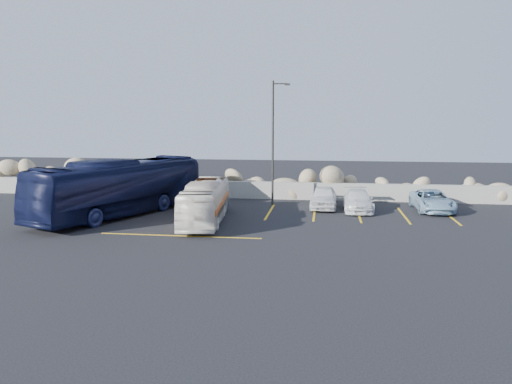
# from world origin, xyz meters

# --- Properties ---
(ground) EXTENTS (90.00, 90.00, 0.00)m
(ground) POSITION_xyz_m (0.00, 0.00, 0.00)
(ground) COLOR black
(ground) RESTS_ON ground
(seawall) EXTENTS (60.00, 0.40, 1.20)m
(seawall) POSITION_xyz_m (0.00, 12.00, 0.60)
(seawall) COLOR gray
(seawall) RESTS_ON ground
(riprap_pile) EXTENTS (54.00, 2.80, 2.60)m
(riprap_pile) POSITION_xyz_m (0.00, 13.20, 1.30)
(riprap_pile) COLOR #988463
(riprap_pile) RESTS_ON ground
(parking_lines) EXTENTS (18.16, 9.36, 0.01)m
(parking_lines) POSITION_xyz_m (4.64, 5.57, 0.01)
(parking_lines) COLOR gold
(parking_lines) RESTS_ON ground
(lamppost) EXTENTS (1.14, 0.18, 8.00)m
(lamppost) POSITION_xyz_m (2.56, 9.50, 4.30)
(lamppost) COLOR #2C2A27
(lamppost) RESTS_ON ground
(vintage_bus) EXTENTS (2.71, 8.13, 2.22)m
(vintage_bus) POSITION_xyz_m (-0.56, 3.64, 1.11)
(vintage_bus) COLOR silver
(vintage_bus) RESTS_ON ground
(tour_coach) EXTENTS (7.00, 11.96, 3.28)m
(tour_coach) POSITION_xyz_m (-5.92, 4.78, 1.64)
(tour_coach) COLOR black
(tour_coach) RESTS_ON ground
(car_a) EXTENTS (1.75, 4.08, 1.37)m
(car_a) POSITION_xyz_m (5.83, 8.81, 0.69)
(car_a) COLOR white
(car_a) RESTS_ON ground
(car_c) EXTENTS (1.80, 4.29, 1.24)m
(car_c) POSITION_xyz_m (7.91, 8.25, 0.62)
(car_c) COLOR white
(car_c) RESTS_ON ground
(car_d) EXTENTS (2.24, 4.63, 1.27)m
(car_d) POSITION_xyz_m (12.43, 8.81, 0.63)
(car_d) COLOR #8BAEC5
(car_d) RESTS_ON ground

